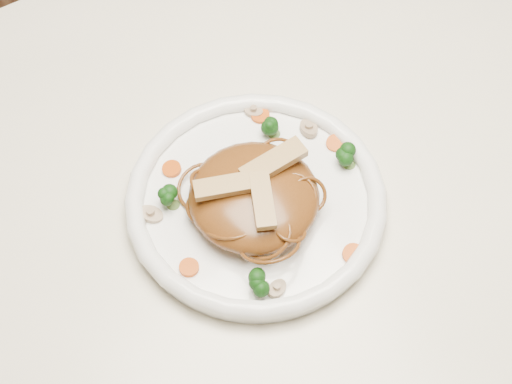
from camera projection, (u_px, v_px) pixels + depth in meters
ground at (281, 375)px, 1.43m from camera, size 4.00×4.00×0.00m
table at (297, 205)px, 0.88m from camera, size 1.20×0.80×0.75m
plate at (256, 203)px, 0.76m from camera, size 0.33×0.33×0.02m
noodle_mound at (254, 196)px, 0.73m from camera, size 0.14×0.14×0.04m
chicken_a at (274, 162)px, 0.72m from camera, size 0.07×0.02×0.01m
chicken_b at (226, 186)px, 0.70m from camera, size 0.06×0.04×0.01m
chicken_c at (263, 200)px, 0.69m from camera, size 0.04×0.06×0.01m
broccoli_0 at (274, 126)px, 0.79m from camera, size 0.03×0.03×0.03m
broccoli_1 at (172, 196)px, 0.73m from camera, size 0.04×0.04×0.03m
broccoli_2 at (263, 280)px, 0.69m from camera, size 0.03×0.03×0.03m
broccoli_3 at (351, 156)px, 0.76m from camera, size 0.03×0.03×0.03m
carrot_0 at (260, 115)px, 0.81m from camera, size 0.02×0.02×0.00m
carrot_1 at (189, 267)px, 0.71m from camera, size 0.02×0.02×0.00m
carrot_2 at (335, 143)px, 0.79m from camera, size 0.02×0.02×0.00m
carrot_3 at (172, 169)px, 0.77m from camera, size 0.02×0.02×0.00m
carrot_4 at (353, 254)px, 0.72m from camera, size 0.03×0.03×0.00m
mushroom_0 at (277, 289)px, 0.70m from camera, size 0.03×0.03×0.01m
mushroom_1 at (309, 129)px, 0.80m from camera, size 0.03×0.03×0.01m
mushroom_2 at (151, 214)px, 0.74m from camera, size 0.04×0.04×0.01m
mushroom_3 at (254, 112)px, 0.81m from camera, size 0.03×0.03×0.01m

